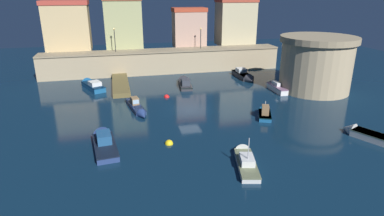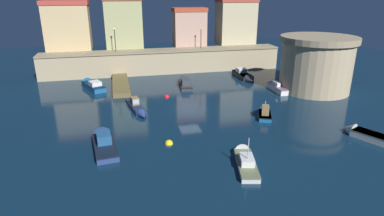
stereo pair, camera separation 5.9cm
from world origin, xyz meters
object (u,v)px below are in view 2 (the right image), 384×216
(moored_boat_6, at_px, (275,87))
(moored_boat_7, at_px, (244,158))
(mooring_buoy_0, at_px, (167,97))
(fortress_tower, at_px, (316,64))
(moored_boat_0, at_px, (265,112))
(quay_lamp_1, at_px, (201,35))
(moored_boat_8, at_px, (104,140))
(moored_boat_1, at_px, (185,82))
(moored_boat_4, at_px, (245,76))
(moored_boat_3, at_px, (366,134))
(mooring_buoy_1, at_px, (169,144))
(moored_boat_2, at_px, (137,108))
(quay_lamp_0, at_px, (115,36))
(moored_boat_5, at_px, (91,85))

(moored_boat_6, distance_m, moored_boat_7, 22.11)
(mooring_buoy_0, bearing_deg, moored_boat_6, -1.19)
(fortress_tower, xyz_separation_m, moored_boat_0, (-11.16, -7.72, -3.50))
(fortress_tower, relative_size, moored_boat_0, 2.43)
(quay_lamp_1, relative_size, moored_boat_8, 0.51)
(moored_boat_1, bearing_deg, moored_boat_4, -77.36)
(moored_boat_7, xyz_separation_m, moored_boat_8, (-11.57, 6.01, 0.10))
(moored_boat_3, distance_m, mooring_buoy_1, 19.11)
(quay_lamp_1, bearing_deg, moored_boat_6, -63.39)
(mooring_buoy_0, xyz_separation_m, mooring_buoy_1, (-2.08, -14.09, 0.00))
(moored_boat_1, bearing_deg, moored_boat_0, -151.28)
(moored_boat_6, distance_m, mooring_buoy_0, 15.73)
(fortress_tower, xyz_separation_m, mooring_buoy_1, (-23.07, -12.41, -3.90))
(moored_boat_3, relative_size, moored_boat_8, 0.78)
(moored_boat_1, bearing_deg, moored_boat_2, 147.77)
(quay_lamp_1, relative_size, moored_boat_0, 0.82)
(fortress_tower, relative_size, moored_boat_3, 1.92)
(quay_lamp_0, xyz_separation_m, moored_boat_8, (-1.87, -26.92, -6.06))
(quay_lamp_0, distance_m, moored_boat_2, 19.56)
(quay_lamp_1, xyz_separation_m, moored_boat_6, (7.25, -14.47, -5.81))
(quay_lamp_0, bearing_deg, fortress_tower, -30.26)
(moored_boat_6, relative_size, mooring_buoy_1, 7.27)
(quay_lamp_0, xyz_separation_m, mooring_buoy_1, (4.05, -28.23, -6.48))
(moored_boat_2, xyz_separation_m, moored_boat_6, (19.95, 4.01, 0.13))
(moored_boat_4, height_order, moored_boat_6, moored_boat_4)
(moored_boat_0, bearing_deg, moored_boat_2, 93.18)
(fortress_tower, xyz_separation_m, moored_boat_3, (-4.22, -15.53, -3.53))
(moored_boat_5, bearing_deg, quay_lamp_1, -92.13)
(moored_boat_2, bearing_deg, moored_boat_6, 91.55)
(moored_boat_2, xyz_separation_m, moored_boat_8, (-3.76, -8.45, 0.07))
(moored_boat_7, relative_size, mooring_buoy_1, 8.09)
(moored_boat_0, bearing_deg, quay_lamp_1, 26.28)
(moored_boat_7, bearing_deg, mooring_buoy_0, 24.30)
(moored_boat_0, height_order, moored_boat_3, moored_boat_0)
(moored_boat_0, height_order, moored_boat_2, moored_boat_0)
(moored_boat_1, bearing_deg, moored_boat_3, -143.76)
(moored_boat_1, bearing_deg, fortress_tower, -106.38)
(moored_boat_2, distance_m, moored_boat_5, 12.76)
(moored_boat_5, bearing_deg, moored_boat_4, -113.90)
(moored_boat_3, bearing_deg, moored_boat_7, 71.51)
(moored_boat_8, bearing_deg, quay_lamp_0, -10.35)
(moored_boat_3, bearing_deg, mooring_buoy_0, 18.94)
(moored_boat_4, relative_size, moored_boat_5, 0.99)
(moored_boat_0, bearing_deg, moored_boat_5, 73.47)
(moored_boat_1, relative_size, moored_boat_3, 1.28)
(moored_boat_3, relative_size, moored_boat_6, 0.95)
(fortress_tower, bearing_deg, moored_boat_3, -105.21)
(moored_boat_6, bearing_deg, moored_boat_7, 146.85)
(quay_lamp_0, relative_size, mooring_buoy_1, 4.91)
(quay_lamp_0, height_order, mooring_buoy_1, quay_lamp_0)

